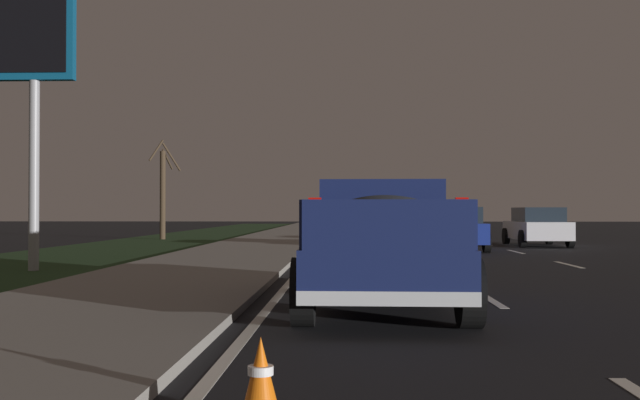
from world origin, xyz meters
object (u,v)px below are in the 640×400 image
object	(u,v)px
pickup_truck	(383,240)
bare_tree_far	(163,191)
sedan_blue	(454,228)
gas_price_sign	(34,58)
traffic_cone_near	(261,382)
sedan_white	(537,226)

from	to	relation	value
pickup_truck	bare_tree_far	bearing A→B (deg)	20.30
pickup_truck	bare_tree_far	world-z (taller)	bare_tree_far
sedan_blue	gas_price_sign	size ratio (longest dim) A/B	0.66
traffic_cone_near	bare_tree_far	bearing A→B (deg)	14.95
pickup_truck	gas_price_sign	world-z (taller)	gas_price_sign
sedan_blue	traffic_cone_near	world-z (taller)	sedan_blue
bare_tree_far	traffic_cone_near	world-z (taller)	bare_tree_far
sedan_blue	sedan_white	bearing A→B (deg)	-47.93
sedan_white	bare_tree_far	xyz separation A→B (m)	(6.55, 16.71, 1.62)
pickup_truck	sedan_blue	size ratio (longest dim) A/B	1.24
gas_price_sign	traffic_cone_near	size ratio (longest dim) A/B	11.51
gas_price_sign	traffic_cone_near	world-z (taller)	gas_price_sign
sedan_white	traffic_cone_near	size ratio (longest dim) A/B	7.60
sedan_blue	traffic_cone_near	size ratio (longest dim) A/B	7.61
gas_price_sign	bare_tree_far	bearing A→B (deg)	5.19
gas_price_sign	bare_tree_far	distance (m)	19.87
pickup_truck	sedan_white	size ratio (longest dim) A/B	1.24
gas_price_sign	pickup_truck	bearing A→B (deg)	-129.49
bare_tree_far	sedan_white	bearing A→B (deg)	-111.41
traffic_cone_near	sedan_blue	bearing A→B (deg)	-11.10
bare_tree_far	sedan_blue	bearing A→B (deg)	-127.56
sedan_blue	gas_price_sign	xyz separation A→B (m)	(-9.67, 11.16, 4.22)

